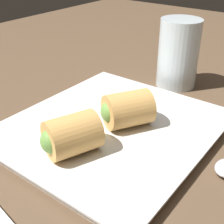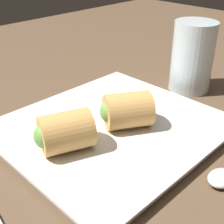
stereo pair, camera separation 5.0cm
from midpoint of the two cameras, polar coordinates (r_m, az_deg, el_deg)
table_surface at (r=43.81cm, az=4.43°, el=-6.30°), size 180.00×140.00×2.00cm
serving_plate at (r=44.16cm, az=3.25°, el=-3.17°), size 28.94×26.28×1.50cm
roll_front_left at (r=42.30cm, az=5.64°, el=0.20°), size 7.81×7.38×4.92cm
roll_front_right at (r=37.58cm, az=-5.23°, el=-3.88°), size 7.55×6.85×4.92cm
drinking_glass at (r=57.71cm, az=16.95°, el=9.58°), size 7.28×7.28×12.25cm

